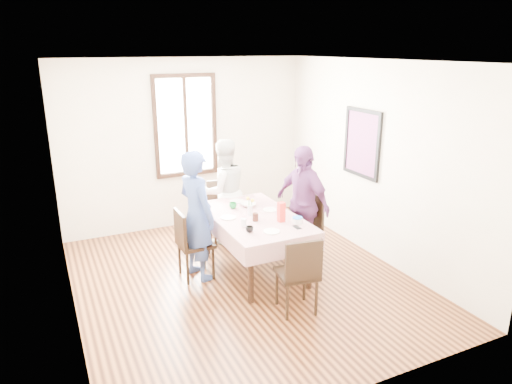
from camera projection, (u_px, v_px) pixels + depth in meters
The scene contains 31 objects.
ground at pixel (243, 280), 5.96m from camera, with size 4.50×4.50×0.00m, color black.
back_wall at pixel (186, 144), 7.49m from camera, with size 4.00×4.00×0.00m, color beige.
right_wall at pixel (376, 162), 6.37m from camera, with size 4.50×4.50×0.00m, color beige.
window_frame at pixel (185, 126), 7.39m from camera, with size 1.02×0.06×1.62m, color black.
window_pane at pixel (185, 126), 7.40m from camera, with size 0.90×0.02×1.50m, color white.
art_poster at pixel (362, 143), 6.56m from camera, with size 0.04×0.76×0.96m, color red.
dining_table at pixel (254, 243), 6.13m from camera, with size 0.91×1.61×0.75m, color black.
tablecloth at pixel (254, 216), 6.02m from camera, with size 1.03×1.73×0.01m, color #590411.
chair_left at pixel (196, 244), 5.93m from camera, with size 0.42×0.42×0.91m, color black.
chair_right at pixel (302, 227), 6.46m from camera, with size 0.42×0.42×0.91m, color black.
chair_far at pixel (223, 212), 7.06m from camera, with size 0.42×0.42×0.91m, color black.
chair_near at pixel (297, 273), 5.16m from camera, with size 0.42×0.42×0.91m, color black.
person_left at pixel (196, 216), 5.83m from camera, with size 0.61×0.40×1.67m, color #354A8B.
person_far at pixel (223, 191), 6.95m from camera, with size 0.77×0.60×1.58m, color silver.
person_right at pixel (302, 204), 6.35m from camera, with size 0.95×0.39×1.61m, color #69336B.
mug_black at pixel (250, 229), 5.48m from camera, with size 0.09×0.09×0.07m, color black.
mug_flag at pixel (280, 212), 6.04m from camera, with size 0.10×0.10×0.09m, color red.
mug_green at pixel (233, 206), 6.29m from camera, with size 0.10×0.10×0.08m, color #0C7226.
serving_bowl at pixel (248, 205), 6.37m from camera, with size 0.20×0.20×0.05m, color white.
juice_carton at pixel (281, 212), 5.79m from camera, with size 0.08×0.08×0.25m, color red.
butter_tub at pixel (297, 220), 5.77m from camera, with size 0.13×0.13×0.07m, color white.
jam_jar at pixel (255, 217), 5.83m from camera, with size 0.07×0.07×0.10m, color black.
drinking_glass at pixel (244, 222), 5.66m from camera, with size 0.07×0.07×0.10m, color silver.
smartphone at pixel (297, 227), 5.63m from camera, with size 0.06×0.13×0.01m, color black.
flower_vase at pixel (250, 210), 6.04m from camera, with size 0.07×0.07×0.13m, color silver.
plate_left at pixel (228, 217), 5.95m from camera, with size 0.20×0.20×0.01m, color white.
plate_right at pixel (270, 210), 6.23m from camera, with size 0.20×0.20×0.01m, color white.
plate_far at pixel (237, 201), 6.57m from camera, with size 0.20×0.20×0.01m, color white.
plate_near at pixel (272, 231), 5.50m from camera, with size 0.20×0.20×0.01m, color white.
butter_lid at pixel (297, 218), 5.76m from camera, with size 0.12×0.12×0.01m, color blue.
flower_bunch at pixel (250, 202), 6.00m from camera, with size 0.09×0.09×0.10m, color yellow, non-canonical shape.
Camera 1 is at (-2.14, -4.90, 2.86)m, focal length 32.74 mm.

